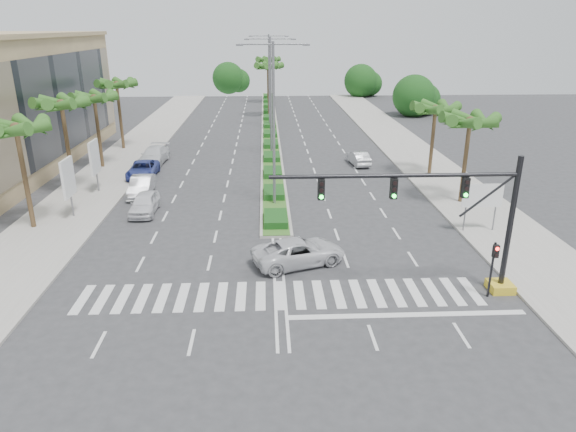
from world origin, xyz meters
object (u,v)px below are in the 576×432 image
object	(u,v)px
car_parked_a	(145,203)
car_parked_c	(143,170)
car_parked_d	(154,155)
car_parked_b	(142,186)
car_right	(358,158)
car_crossing	(299,252)

from	to	relation	value
car_parked_a	car_parked_c	distance (m)	9.88
car_parked_d	car_parked_b	bearing A→B (deg)	-79.92
car_parked_b	car_right	distance (m)	21.29
car_parked_c	car_parked_d	bearing A→B (deg)	88.08
car_parked_d	car_right	bearing A→B (deg)	0.14
car_parked_d	car_crossing	distance (m)	27.20
car_crossing	car_parked_c	bearing A→B (deg)	15.39
car_parked_c	car_parked_d	size ratio (longest dim) A/B	0.94
car_parked_a	car_parked_d	xyz separation A→B (m)	(-2.22, 14.76, 0.06)
car_parked_a	car_parked_c	size ratio (longest dim) A/B	0.84
car_parked_a	car_right	distance (m)	22.50
car_parked_a	car_parked_d	bearing A→B (deg)	98.35
car_parked_a	car_right	xyz separation A→B (m)	(18.16, 13.28, -0.07)
car_parked_a	car_parked_c	world-z (taller)	car_parked_a
car_parked_a	car_right	bearing A→B (deg)	35.97
car_parked_a	car_crossing	xyz separation A→B (m)	(10.79, -9.12, 0.00)
car_crossing	car_right	bearing A→B (deg)	-37.59
car_parked_c	car_right	xyz separation A→B (m)	(20.38, 3.65, -0.05)
car_parked_b	car_parked_c	bearing A→B (deg)	98.74
car_parked_c	car_crossing	world-z (taller)	car_crossing
car_parked_a	car_crossing	bearing A→B (deg)	-40.41
car_parked_d	car_crossing	xyz separation A→B (m)	(13.01, -23.88, -0.05)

